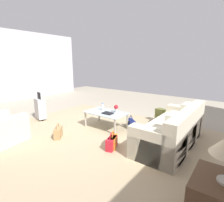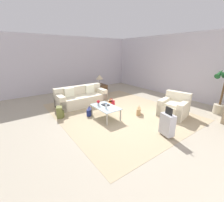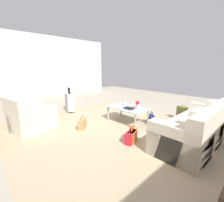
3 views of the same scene
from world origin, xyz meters
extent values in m
plane|color=#A89E89|center=(0.00, 0.00, 0.00)|extent=(12.00, 12.00, 0.00)
cube|color=tan|center=(-0.60, 0.20, 0.00)|extent=(5.20, 4.40, 0.01)
cube|color=beige|center=(-2.10, -0.60, 0.23)|extent=(0.85, 2.14, 0.45)
cube|color=beige|center=(-2.42, -0.60, 0.41)|extent=(0.22, 2.14, 0.82)
cube|color=beige|center=(-2.10, 0.35, 0.31)|extent=(0.85, 0.24, 0.63)
cube|color=beige|center=(-2.10, -1.55, 0.31)|extent=(0.85, 0.24, 0.63)
cube|color=white|center=(-2.26, -0.12, 0.63)|extent=(0.14, 0.40, 0.41)
cube|color=white|center=(-2.26, -1.08, 0.63)|extent=(0.18, 0.40, 0.41)
cube|color=beige|center=(0.57, 1.53, 0.30)|extent=(0.37, 0.92, 0.60)
cube|color=silver|center=(-0.40, -0.50, 0.42)|extent=(1.09, 0.65, 0.02)
cylinder|color=#ADA899|center=(-0.90, -0.22, 0.20)|extent=(0.05, 0.05, 0.40)
cylinder|color=#ADA899|center=(0.10, -0.22, 0.20)|extent=(0.05, 0.05, 0.40)
cylinder|color=#ADA899|center=(-0.90, -0.78, 0.20)|extent=(0.05, 0.05, 0.40)
cylinder|color=#ADA899|center=(0.10, -0.78, 0.20)|extent=(0.05, 0.05, 0.40)
cylinder|color=silver|center=(-0.20, -0.60, 0.52)|extent=(0.06, 0.06, 0.18)
cylinder|color=#2D6BBC|center=(-0.20, -0.60, 0.62)|extent=(0.04, 0.04, 0.02)
cube|color=black|center=(-0.52, -0.42, 0.44)|extent=(0.27, 0.21, 0.03)
cylinder|color=#B2B7BC|center=(-0.62, -0.65, 0.48)|extent=(0.07, 0.07, 0.10)
sphere|color=red|center=(-0.62, -0.65, 0.58)|extent=(0.11, 0.11, 0.11)
cube|color=#B7B7BC|center=(1.60, 0.20, 0.35)|extent=(0.44, 0.31, 0.60)
cube|color=black|center=(1.60, 0.20, 0.75)|extent=(0.24, 0.08, 0.20)
cylinder|color=black|center=(1.46, 0.23, 0.03)|extent=(0.03, 0.05, 0.05)
cylinder|color=black|center=(1.74, 0.17, 0.03)|extent=(0.03, 0.05, 0.05)
cube|color=orange|center=(-1.22, 0.28, 0.12)|extent=(0.27, 0.35, 0.24)
torus|color=orange|center=(-1.22, 0.28, 0.26)|extent=(0.10, 0.18, 0.20)
cube|color=navy|center=(-0.96, -0.85, 0.12)|extent=(0.34, 0.31, 0.24)
torus|color=navy|center=(-0.96, -0.85, 0.26)|extent=(0.16, 0.14, 0.20)
cube|color=red|center=(-1.24, 0.35, 0.12)|extent=(0.23, 0.35, 0.24)
torus|color=red|center=(-1.24, 0.35, 0.26)|extent=(0.08, 0.19, 0.20)
cube|color=tan|center=(0.07, 0.68, 0.12)|extent=(0.31, 0.33, 0.24)
torus|color=tan|center=(0.07, 0.68, 0.26)|extent=(0.14, 0.16, 0.20)
cube|color=olive|center=(-1.40, -1.80, 0.20)|extent=(0.35, 0.29, 0.40)
cube|color=olive|center=(-1.36, -1.69, 0.12)|extent=(0.22, 0.13, 0.18)
camera|label=1|loc=(-3.21, 2.93, 1.72)|focal=28.00mm
camera|label=2|loc=(3.69, -3.20, 2.25)|focal=24.00mm
camera|label=3|loc=(-3.02, 2.56, 1.50)|focal=24.00mm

